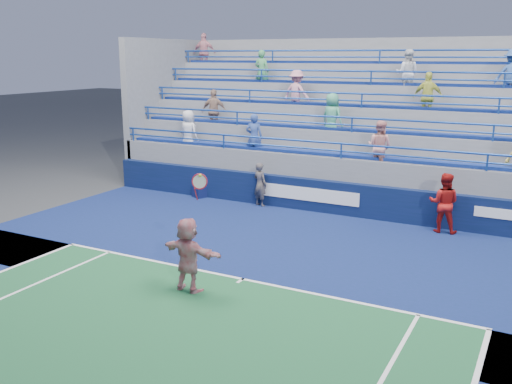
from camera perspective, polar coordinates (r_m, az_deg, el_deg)
The scene contains 7 objects.
ground at distance 13.62m, azimuth -1.35°, elevation -8.78°, with size 120.00×120.00×0.00m, color #333538.
sponsor_wall at distance 19.11m, azimuth 8.16°, elevation -0.60°, with size 18.00×0.32×1.10m.
bleacher_stand at distance 22.44m, azimuth 11.51°, elevation 3.95°, with size 18.00×5.61×6.13m.
judge_chair at distance 21.34m, azimuth -5.60°, elevation 0.16°, with size 0.60×0.62×0.81m.
tennis_player at distance 12.82m, azimuth -6.80°, elevation -6.24°, with size 1.63×0.67×2.74m.
line_judge at distance 19.90m, azimuth 0.41°, elevation 0.77°, with size 0.57×0.37×1.55m, color #131835.
ball_girl at distance 17.79m, azimuth 18.28°, elevation -1.05°, with size 0.88×0.68×1.81m, color #A51512.
Camera 1 is at (6.15, -11.00, 5.17)m, focal length 40.00 mm.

